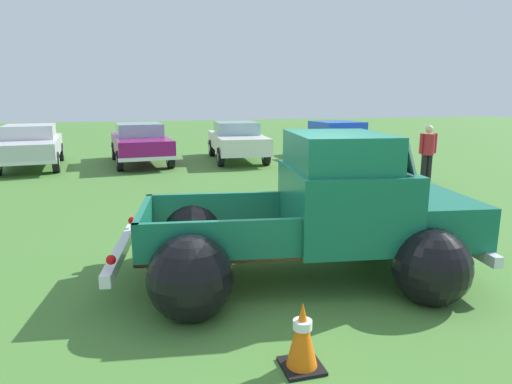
% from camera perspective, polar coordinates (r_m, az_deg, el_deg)
% --- Properties ---
extents(ground_plane, '(80.00, 80.00, 0.00)m').
position_cam_1_polar(ground_plane, '(6.14, 4.83, -10.70)').
color(ground_plane, '#477A33').
extents(vintage_pickup_truck, '(4.83, 3.25, 1.96)m').
position_cam_1_polar(vintage_pickup_truck, '(5.98, 8.60, -3.74)').
color(vintage_pickup_truck, black).
rests_on(vintage_pickup_truck, ground).
extents(show_car_0, '(2.25, 4.64, 1.43)m').
position_cam_1_polar(show_car_0, '(16.99, -26.83, 5.44)').
color(show_car_0, black).
rests_on(show_car_0, ground).
extents(show_car_1, '(2.21, 4.57, 1.43)m').
position_cam_1_polar(show_car_1, '(16.59, -14.58, 6.22)').
color(show_car_1, black).
rests_on(show_car_1, ground).
extents(show_car_2, '(2.05, 4.55, 1.43)m').
position_cam_1_polar(show_car_2, '(16.95, -2.47, 6.71)').
color(show_car_2, black).
rests_on(show_car_2, ground).
extents(show_car_3, '(2.20, 4.38, 1.43)m').
position_cam_1_polar(show_car_3, '(17.53, 10.45, 6.71)').
color(show_car_3, black).
rests_on(show_car_3, ground).
extents(spectator_0, '(0.53, 0.35, 1.60)m').
position_cam_1_polar(spectator_0, '(13.39, 21.06, 5.00)').
color(spectator_0, black).
rests_on(spectator_0, ground).
extents(lane_cone_0, '(0.36, 0.36, 0.63)m').
position_cam_1_polar(lane_cone_0, '(4.15, 5.92, -17.80)').
color(lane_cone_0, black).
rests_on(lane_cone_0, ground).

